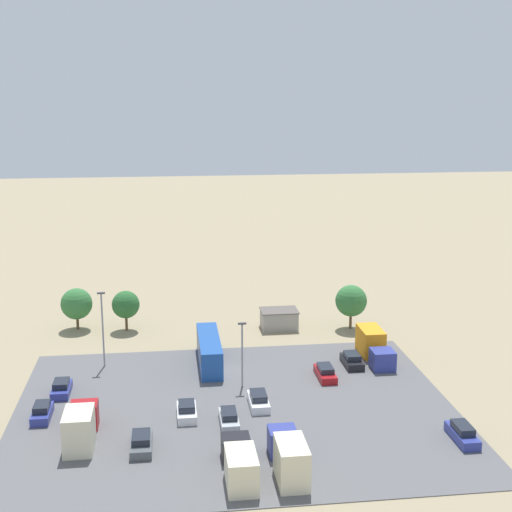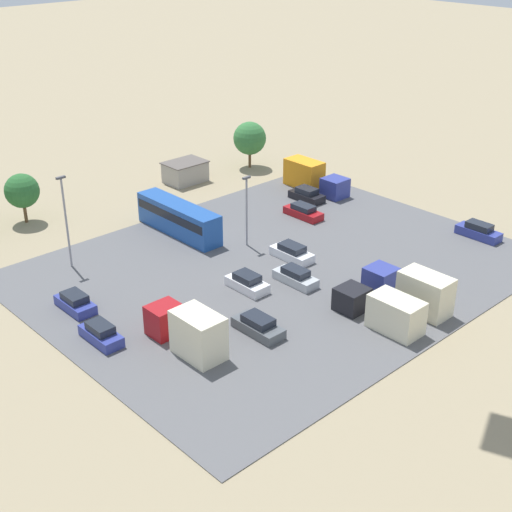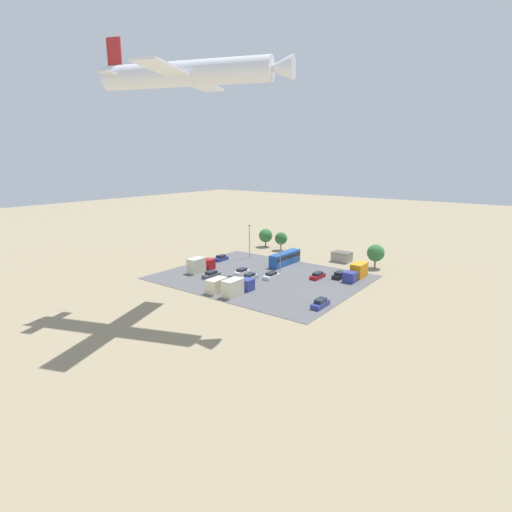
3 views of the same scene
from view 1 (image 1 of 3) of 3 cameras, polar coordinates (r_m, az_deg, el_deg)
name	(u,v)px [view 1 (image 1 of 3)]	position (r m, az deg, el deg)	size (l,w,h in m)	color
ground_plane	(227,372)	(83.59, -2.37, -9.23)	(400.00, 400.00, 0.00)	gray
parking_lot_surface	(235,410)	(74.13, -1.66, -12.20)	(44.61, 35.76, 0.08)	#565659
shed_building	(279,319)	(97.84, 1.85, -5.06)	(5.06, 3.77, 2.61)	#9E998E
bus	(209,350)	(85.17, -3.76, -7.48)	(2.50, 11.30, 3.28)	#1E4C9E
parked_car_0	(325,373)	(81.85, 5.57, -9.27)	(1.80, 4.63, 1.42)	maroon
parked_car_1	(187,411)	(72.55, -5.56, -12.25)	(1.90, 4.09, 1.52)	silver
parked_car_2	(61,388)	(80.09, -15.30, -10.18)	(1.86, 4.12, 1.50)	navy
parked_car_3	(229,419)	(70.83, -2.17, -12.87)	(1.72, 4.41, 1.45)	#ADB2B7
parked_car_4	(42,412)	(75.00, -16.75, -11.88)	(1.74, 4.12, 1.56)	navy
parked_car_5	(259,400)	(74.54, 0.20, -11.48)	(1.88, 4.50, 1.49)	silver
parked_car_6	(462,434)	(70.50, 16.18, -13.49)	(1.70, 4.66, 1.60)	navy
parked_car_7	(352,360)	(85.62, 7.69, -8.28)	(1.97, 4.27, 1.52)	black
parked_car_8	(141,443)	(67.21, -9.16, -14.54)	(1.92, 4.54, 1.47)	#4C5156
parked_truck_0	(81,426)	(68.92, -13.86, -13.08)	(2.58, 7.45, 3.59)	maroon
parked_truck_1	(289,456)	(62.30, 2.64, -15.70)	(2.44, 8.04, 3.46)	navy
parked_truck_2	(374,346)	(88.04, 9.40, -7.13)	(2.59, 8.69, 3.27)	navy
parked_truck_3	(240,463)	(61.76, -1.31, -16.24)	(2.49, 7.91, 2.91)	black
tree_near_shed	(77,304)	(99.72, -14.16, -3.73)	(4.24, 4.24, 5.72)	brown
tree_apron_mid	(351,301)	(97.71, 7.62, -3.57)	(4.29, 4.29, 6.11)	brown
tree_apron_far	(126,305)	(97.78, -10.38, -3.85)	(3.72, 3.72, 5.52)	brown
light_pole_lot_centre	(242,351)	(77.98, -1.11, -7.60)	(0.90, 0.28, 7.32)	gray
light_pole_lot_edge	(103,326)	(85.10, -12.17, -5.50)	(0.90, 0.28, 9.04)	gray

